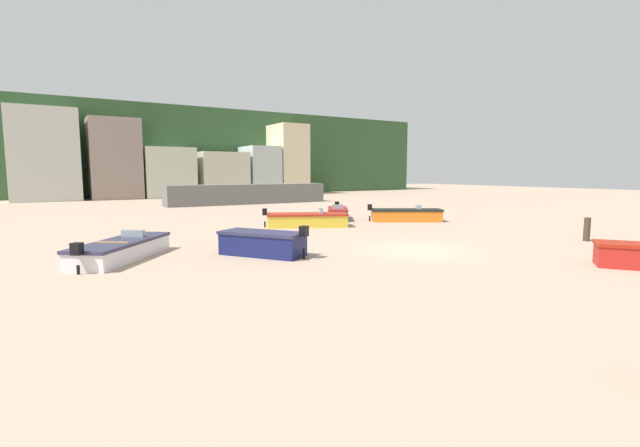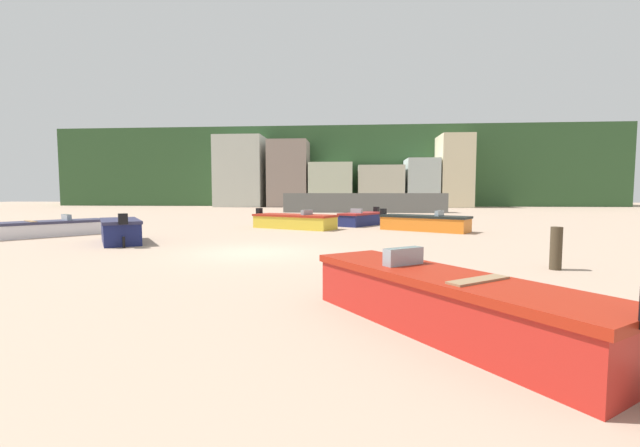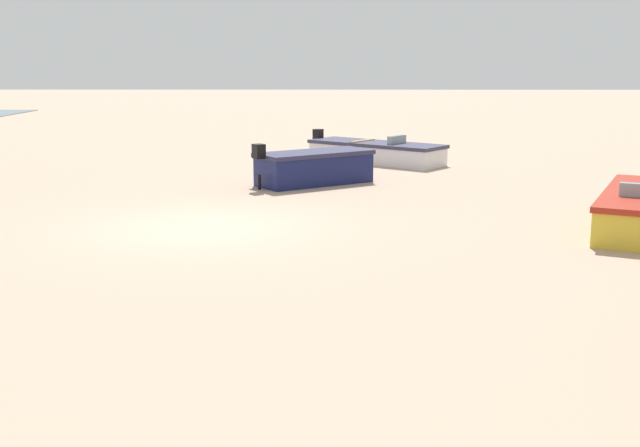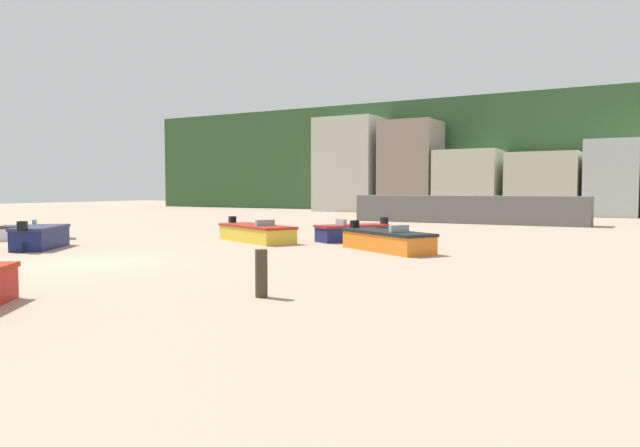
{
  "view_description": "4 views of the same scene",
  "coord_description": "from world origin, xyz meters",
  "px_view_note": "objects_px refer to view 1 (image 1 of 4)",
  "views": [
    {
      "loc": [
        -13.32,
        -13.85,
        3.31
      ],
      "look_at": [
        -3.03,
        2.99,
        1.03
      ],
      "focal_mm": 24.96,
      "sensor_mm": 36.0,
      "label": 1
    },
    {
      "loc": [
        3.35,
        -13.5,
        2.02
      ],
      "look_at": [
        1.64,
        8.05,
        0.41
      ],
      "focal_mm": 22.68,
      "sensor_mm": 36.0,
      "label": 2
    },
    {
      "loc": [
        16.71,
        2.65,
        3.58
      ],
      "look_at": [
        4.04,
        2.56,
        0.94
      ],
      "focal_mm": 44.23,
      "sensor_mm": 36.0,
      "label": 3
    },
    {
      "loc": [
        16.77,
        -13.86,
        2.57
      ],
      "look_at": [
        2.05,
        12.27,
        0.8
      ],
      "focal_mm": 33.22,
      "sensor_mm": 36.0,
      "label": 4
    }
  ],
  "objects_px": {
    "boat_white_2": "(122,249)",
    "boat_navy_5": "(263,243)",
    "boat_yellow_4": "(307,220)",
    "mooring_post_near_water": "(587,229)",
    "boat_navy_1": "(338,213)",
    "boat_orange_0": "(406,215)"
  },
  "relations": [
    {
      "from": "boat_orange_0",
      "to": "boat_navy_1",
      "type": "xyz_separation_m",
      "value": [
        -3.29,
        3.42,
        -0.01
      ]
    },
    {
      "from": "boat_navy_1",
      "to": "mooring_post_near_water",
      "type": "height_order",
      "value": "mooring_post_near_water"
    },
    {
      "from": "boat_navy_1",
      "to": "mooring_post_near_water",
      "type": "bearing_deg",
      "value": 140.52
    },
    {
      "from": "boat_navy_1",
      "to": "boat_orange_0",
      "type": "bearing_deg",
      "value": 166.17
    },
    {
      "from": "boat_navy_5",
      "to": "boat_yellow_4",
      "type": "bearing_deg",
      "value": 15.36
    },
    {
      "from": "boat_orange_0",
      "to": "boat_yellow_4",
      "type": "xyz_separation_m",
      "value": [
        -7.22,
        0.89,
        -0.01
      ]
    },
    {
      "from": "boat_yellow_4",
      "to": "mooring_post_near_water",
      "type": "height_order",
      "value": "mooring_post_near_water"
    },
    {
      "from": "boat_navy_1",
      "to": "mooring_post_near_water",
      "type": "relative_size",
      "value": 3.27
    },
    {
      "from": "boat_white_2",
      "to": "boat_yellow_4",
      "type": "distance_m",
      "value": 12.22
    },
    {
      "from": "boat_orange_0",
      "to": "boat_navy_1",
      "type": "relative_size",
      "value": 1.29
    },
    {
      "from": "boat_orange_0",
      "to": "mooring_post_near_water",
      "type": "relative_size",
      "value": 4.22
    },
    {
      "from": "boat_white_2",
      "to": "mooring_post_near_water",
      "type": "height_order",
      "value": "mooring_post_near_water"
    },
    {
      "from": "boat_white_2",
      "to": "boat_navy_5",
      "type": "distance_m",
      "value": 5.37
    },
    {
      "from": "boat_yellow_4",
      "to": "boat_navy_5",
      "type": "height_order",
      "value": "boat_navy_5"
    },
    {
      "from": "boat_white_2",
      "to": "boat_navy_5",
      "type": "height_order",
      "value": "boat_navy_5"
    },
    {
      "from": "boat_orange_0",
      "to": "boat_white_2",
      "type": "height_order",
      "value": "boat_orange_0"
    },
    {
      "from": "boat_navy_5",
      "to": "mooring_post_near_water",
      "type": "relative_size",
      "value": 3.18
    },
    {
      "from": "boat_navy_1",
      "to": "boat_navy_5",
      "type": "distance_m",
      "value": 14.05
    },
    {
      "from": "boat_yellow_4",
      "to": "boat_navy_1",
      "type": "bearing_deg",
      "value": 148.43
    },
    {
      "from": "boat_navy_1",
      "to": "boat_yellow_4",
      "type": "height_order",
      "value": "boat_yellow_4"
    },
    {
      "from": "boat_orange_0",
      "to": "boat_white_2",
      "type": "xyz_separation_m",
      "value": [
        -18.32,
        -4.23,
        -0.05
      ]
    },
    {
      "from": "boat_navy_5",
      "to": "boat_orange_0",
      "type": "bearing_deg",
      "value": -8.81
    }
  ]
}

